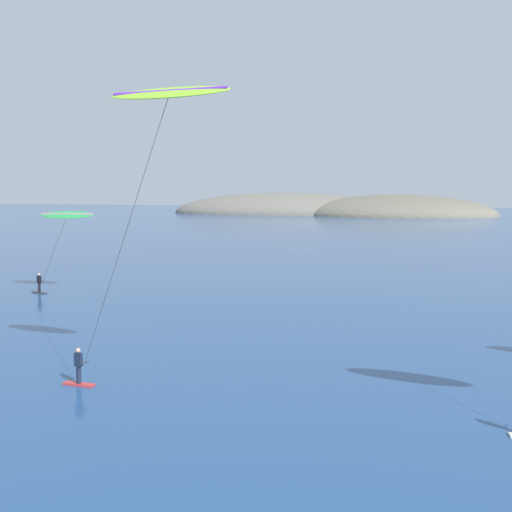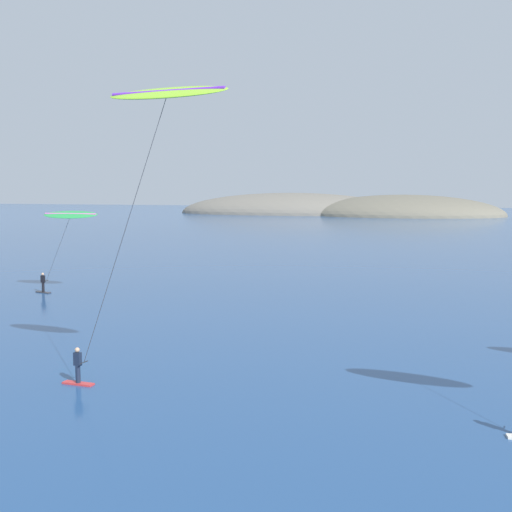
% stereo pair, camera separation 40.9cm
% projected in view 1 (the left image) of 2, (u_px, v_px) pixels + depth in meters
% --- Properties ---
extents(headland_island, '(110.51, 43.68, 14.48)m').
position_uv_depth(headland_island, '(335.00, 214.00, 216.05)').
color(headland_island, slate).
rests_on(headland_island, ground).
extents(kitesurfer_green, '(6.09, 1.74, 7.06)m').
position_uv_depth(kitesurfer_green, '(65.00, 220.00, 53.11)').
color(kitesurfer_green, '#2D2D33').
rests_on(kitesurfer_green, ground).
extents(kitesurfer_lime, '(8.35, 1.61, 13.09)m').
position_uv_depth(kitesurfer_lime, '(160.00, 121.00, 26.19)').
color(kitesurfer_lime, red).
rests_on(kitesurfer_lime, ground).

